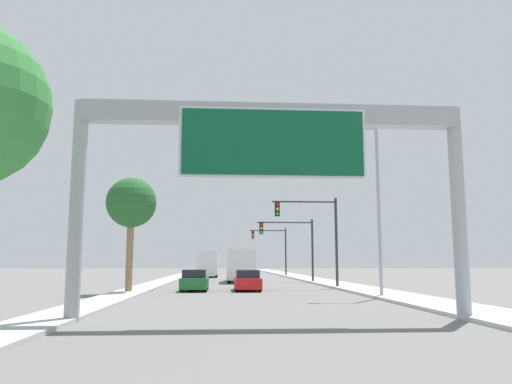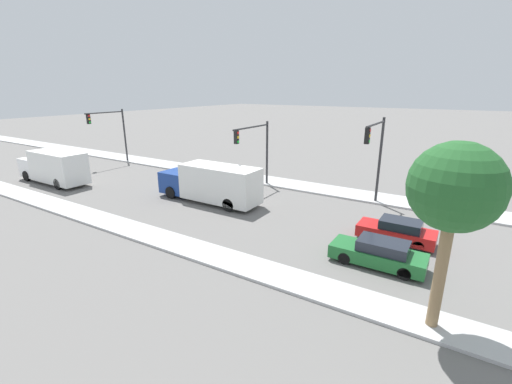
{
  "view_description": "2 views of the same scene",
  "coord_description": "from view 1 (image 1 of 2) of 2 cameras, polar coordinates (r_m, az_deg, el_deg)",
  "views": [
    {
      "loc": [
        -1.66,
        1.4,
        1.92
      ],
      "look_at": [
        0.0,
        26.38,
        5.42
      ],
      "focal_mm": 35.0,
      "sensor_mm": 36.0,
      "label": 1
    },
    {
      "loc": [
        -20.13,
        32.37,
        8.7
      ],
      "look_at": [
        -1.88,
        43.79,
        2.16
      ],
      "focal_mm": 24.0,
      "sensor_mm": 36.0,
      "label": 2
    }
  ],
  "objects": [
    {
      "name": "car_far_right",
      "position": [
        33.85,
        -1.0,
        -10.11
      ],
      "size": [
        1.71,
        4.33,
        1.38
      ],
      "color": "red",
      "rests_on": "ground"
    },
    {
      "name": "truck_box_secondary",
      "position": [
        47.72,
        -1.83,
        -8.42
      ],
      "size": [
        2.46,
        8.85,
        3.01
      ],
      "color": "navy",
      "rests_on": "ground"
    },
    {
      "name": "palm_tree_background",
      "position": [
        31.85,
        -14.06,
        -1.33
      ],
      "size": [
        3.09,
        3.09,
        7.1
      ],
      "color": "#8C704C",
      "rests_on": "ground"
    },
    {
      "name": "traffic_light_far_intersection",
      "position": [
        67.0,
        2.1,
        -5.91
      ],
      "size": [
        4.89,
        0.32,
        6.36
      ],
      "color": "#2D2D30",
      "rests_on": "ground"
    },
    {
      "name": "sidewalk_right",
      "position": [
        59.38,
        5.4,
        -9.72
      ],
      "size": [
        3.0,
        120.0,
        0.15
      ],
      "color": "#B7B7B7",
      "rests_on": "ground"
    },
    {
      "name": "median_strip_left",
      "position": [
        58.9,
        -9.38,
        -9.66
      ],
      "size": [
        2.0,
        120.0,
        0.15
      ],
      "color": "#B7B7B7",
      "rests_on": "ground"
    },
    {
      "name": "traffic_light_near_intersection",
      "position": [
        37.34,
        6.89,
        -3.94
      ],
      "size": [
        4.88,
        0.32,
        6.66
      ],
      "color": "#2D2D30",
      "rests_on": "ground"
    },
    {
      "name": "car_far_center",
      "position": [
        34.09,
        -7.0,
        -10.02
      ],
      "size": [
        1.74,
        4.65,
        1.4
      ],
      "color": "#1E662D",
      "rests_on": "ground"
    },
    {
      "name": "sign_gantry",
      "position": [
        17.03,
        1.9,
        4.99
      ],
      "size": [
        13.38,
        0.73,
        7.29
      ],
      "color": "#9EA0A5",
      "rests_on": "ground"
    },
    {
      "name": "truck_box_primary",
      "position": [
        63.94,
        -5.51,
        -8.24
      ],
      "size": [
        2.44,
        8.36,
        3.1
      ],
      "color": "white",
      "rests_on": "ground"
    },
    {
      "name": "traffic_light_mid_block",
      "position": [
        47.12,
        4.32,
        -5.35
      ],
      "size": [
        5.34,
        0.32,
        5.89
      ],
      "color": "#2D2D30",
      "rests_on": "ground"
    },
    {
      "name": "street_lamp_right",
      "position": [
        28.1,
        13.33,
        -0.49
      ],
      "size": [
        2.33,
        0.28,
        9.43
      ],
      "color": "#9EA0A5",
      "rests_on": "ground"
    }
  ]
}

